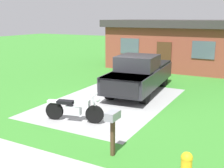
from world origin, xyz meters
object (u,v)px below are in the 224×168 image
object	(u,v)px
motorcycle	(74,109)
mailbox	(113,122)
neighbor_house	(175,44)
pickup_truck	(140,73)

from	to	relation	value
motorcycle	mailbox	world-z (taller)	mailbox
mailbox	neighbor_house	distance (m)	14.69
pickup_truck	neighbor_house	xyz separation A→B (m)	(-0.50, 7.79, 0.84)
motorcycle	neighbor_house	size ratio (longest dim) A/B	0.23
neighbor_house	pickup_truck	bearing A→B (deg)	-86.30
motorcycle	pickup_truck	size ratio (longest dim) A/B	0.38
motorcycle	neighbor_house	distance (m)	12.87
motorcycle	mailbox	bearing A→B (deg)	-34.01
pickup_truck	mailbox	xyz separation A→B (m)	(2.00, -6.66, 0.03)
pickup_truck	motorcycle	bearing A→B (deg)	-95.08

